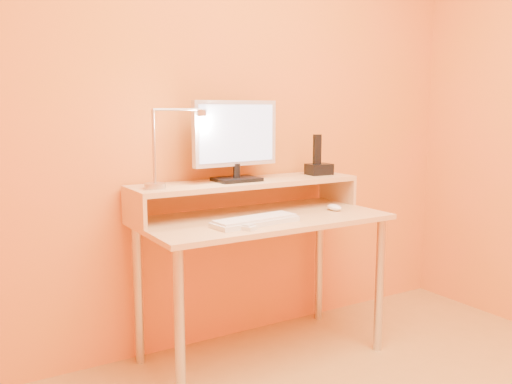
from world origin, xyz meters
TOP-DOWN VIEW (x-y plane):
  - wall_back at (0.00, 1.50)m, footprint 3.00×0.04m
  - desk_leg_fl at (-0.55, 0.93)m, footprint 0.04×0.04m
  - desk_leg_fr at (0.55, 0.93)m, footprint 0.04×0.04m
  - desk_leg_bl at (-0.55, 1.43)m, footprint 0.04×0.04m
  - desk_leg_br at (0.55, 1.43)m, footprint 0.04×0.04m
  - desk_lower at (0.00, 1.18)m, footprint 1.20×0.60m
  - shelf_riser_left at (-0.59, 1.33)m, footprint 0.02×0.30m
  - shelf_riser_right at (0.59, 1.33)m, footprint 0.02×0.30m
  - desk_shelf at (0.00, 1.33)m, footprint 1.20×0.30m
  - monitor_foot at (-0.06, 1.33)m, footprint 0.22×0.16m
  - monitor_neck at (-0.06, 1.33)m, footprint 0.04×0.04m
  - monitor_panel at (-0.06, 1.34)m, footprint 0.47×0.07m
  - monitor_back at (-0.06, 1.36)m, footprint 0.43×0.04m
  - monitor_screen at (-0.06, 1.32)m, footprint 0.43×0.04m
  - lamp_base at (-0.50, 1.30)m, footprint 0.10×0.10m
  - lamp_post at (-0.50, 1.30)m, footprint 0.01×0.01m
  - lamp_arm at (-0.38, 1.30)m, footprint 0.24×0.01m
  - lamp_head at (-0.26, 1.30)m, footprint 0.04×0.04m
  - lamp_bulb at (-0.26, 1.30)m, footprint 0.03×0.03m
  - phone_dock at (0.46, 1.33)m, footprint 0.14×0.11m
  - phone_handset at (0.44, 1.33)m, footprint 0.04×0.03m
  - phone_led at (0.50, 1.28)m, footprint 0.01×0.00m
  - keyboard at (-0.12, 1.05)m, footprint 0.43×0.18m
  - mouse at (0.40, 1.12)m, footprint 0.06×0.10m
  - remote_control at (-0.23, 1.02)m, footprint 0.12×0.19m

SIDE VIEW (x-z plane):
  - desk_leg_fl at x=-0.55m, z-range 0.00..0.69m
  - desk_leg_fr at x=0.55m, z-range 0.00..0.69m
  - desk_leg_bl at x=-0.55m, z-range 0.00..0.69m
  - desk_leg_br at x=0.55m, z-range 0.00..0.69m
  - desk_lower at x=0.00m, z-range 0.70..0.72m
  - remote_control at x=-0.23m, z-range 0.72..0.74m
  - keyboard at x=-0.12m, z-range 0.72..0.74m
  - mouse at x=0.40m, z-range 0.72..0.75m
  - shelf_riser_left at x=-0.59m, z-range 0.72..0.85m
  - shelf_riser_right at x=0.59m, z-range 0.72..0.85m
  - desk_shelf at x=0.00m, z-range 0.86..0.88m
  - monitor_foot at x=-0.06m, z-range 0.88..0.90m
  - lamp_base at x=-0.50m, z-range 0.88..0.90m
  - phone_dock at x=0.46m, z-range 0.88..0.94m
  - phone_led at x=0.50m, z-range 0.89..0.93m
  - monitor_neck at x=-0.06m, z-range 0.90..0.97m
  - phone_handset at x=0.44m, z-range 0.94..1.10m
  - lamp_post at x=-0.50m, z-range 0.91..1.24m
  - monitor_panel at x=-0.06m, z-range 0.96..1.28m
  - monitor_back at x=-0.06m, z-range 0.98..1.25m
  - monitor_screen at x=-0.06m, z-range 0.98..1.26m
  - lamp_bulb at x=-0.26m, z-range 1.20..1.21m
  - lamp_head at x=-0.26m, z-range 1.21..1.24m
  - lamp_arm at x=-0.38m, z-range 1.23..1.24m
  - wall_back at x=0.00m, z-range 0.00..2.50m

